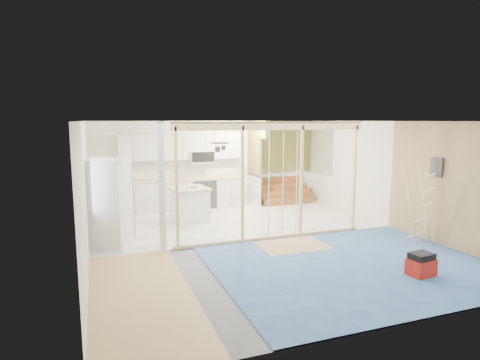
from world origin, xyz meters
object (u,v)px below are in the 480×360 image
object	(u,v)px
fridge	(108,203)
island	(190,205)
ladder	(419,206)
toolbox	(421,265)

from	to	relation	value
fridge	island	xyz separation A→B (m)	(2.04, 1.47, -0.47)
ladder	island	bearing A→B (deg)	145.11
island	fridge	bearing A→B (deg)	-151.27
island	toolbox	distance (m)	5.72
fridge	island	size ratio (longest dim) A/B	1.80
fridge	ladder	xyz separation A→B (m)	(6.13, -2.10, -0.08)
island	toolbox	bearing A→B (deg)	-67.26
fridge	ladder	size ratio (longest dim) A/B	1.12
island	ladder	xyz separation A→B (m)	(4.09, -3.57, 0.39)
island	toolbox	world-z (taller)	island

